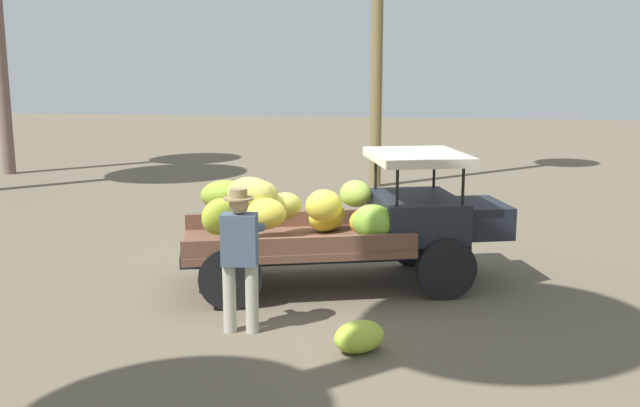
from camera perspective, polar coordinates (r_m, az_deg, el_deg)
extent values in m
plane|color=#685C49|center=(10.49, -0.69, -6.10)|extent=(60.00, 60.00, 0.00)
cube|color=#1D222B|center=(10.22, 0.56, -3.92)|extent=(3.96, 1.57, 0.16)
cylinder|color=black|center=(11.29, 7.23, -2.82)|extent=(0.81, 0.36, 0.80)
cylinder|color=black|center=(9.81, 9.71, -5.04)|extent=(0.81, 0.36, 0.80)
cylinder|color=black|center=(10.90, -7.13, -3.33)|extent=(0.81, 0.36, 0.80)
cylinder|color=black|center=(9.36, -6.93, -5.75)|extent=(0.81, 0.36, 0.80)
cube|color=brown|center=(10.12, -1.96, -3.03)|extent=(3.37, 2.51, 0.10)
cube|color=brown|center=(10.86, -2.43, -1.19)|extent=(2.90, 0.94, 0.22)
cube|color=brown|center=(9.31, -1.43, -3.27)|extent=(2.90, 0.94, 0.22)
cube|color=#1D222B|center=(10.36, 7.41, -0.94)|extent=(1.49, 1.77, 0.55)
cube|color=#1D222B|center=(10.65, 12.07, -1.07)|extent=(0.98, 1.22, 0.44)
cylinder|color=black|center=(11.00, 8.79, 2.63)|extent=(0.04, 0.04, 0.55)
cylinder|color=black|center=(9.79, 10.98, 1.52)|extent=(0.04, 0.04, 0.55)
cylinder|color=black|center=(10.78, 4.31, 2.56)|extent=(0.04, 0.04, 0.55)
cylinder|color=black|center=(9.54, 5.98, 1.41)|extent=(0.04, 0.04, 0.55)
cube|color=beige|center=(10.23, 7.52, 3.59)|extent=(1.61, 1.81, 0.12)
ellipsoid|color=#AFC733|center=(9.41, -7.79, -1.01)|extent=(0.64, 0.63, 0.55)
ellipsoid|color=tan|center=(9.96, -4.77, 0.54)|extent=(0.76, 0.77, 0.52)
ellipsoid|color=gold|center=(9.88, 3.68, -1.37)|extent=(0.71, 0.72, 0.49)
ellipsoid|color=#C2BD4C|center=(10.28, -2.79, -0.19)|extent=(0.68, 0.70, 0.41)
ellipsoid|color=yellow|center=(9.84, 0.29, -0.17)|extent=(0.57, 0.52, 0.45)
ellipsoid|color=gold|center=(9.61, -4.13, -0.76)|extent=(0.79, 0.78, 0.53)
ellipsoid|color=#C3BA50|center=(9.88, -5.40, 0.74)|extent=(0.77, 0.68, 0.51)
ellipsoid|color=yellow|center=(10.51, 0.56, -1.02)|extent=(0.76, 0.81, 0.51)
ellipsoid|color=#89AF41|center=(10.58, 2.77, 0.77)|extent=(0.65, 0.65, 0.50)
ellipsoid|color=#80B537|center=(9.69, 4.15, -1.49)|extent=(0.69, 0.65, 0.56)
ellipsoid|color=#8AAB32|center=(10.53, -7.36, 0.67)|extent=(0.82, 0.74, 0.51)
cylinder|color=#B0AD9B|center=(8.60, -6.99, -7.27)|extent=(0.15, 0.15, 0.81)
cylinder|color=#B0AD9B|center=(8.56, -5.27, -7.33)|extent=(0.15, 0.15, 0.81)
cube|color=#485B71|center=(8.39, -6.23, -2.77)|extent=(0.42, 0.27, 0.59)
cylinder|color=#485B71|center=(8.48, -6.80, -2.01)|extent=(0.35, 0.36, 0.10)
cylinder|color=#485B71|center=(8.44, -5.46, -2.04)|extent=(0.30, 0.39, 0.10)
sphere|color=tan|center=(8.30, -6.29, -0.06)|extent=(0.22, 0.22, 0.22)
cylinder|color=#9A8055|center=(8.29, -6.30, 0.39)|extent=(0.34, 0.34, 0.02)
cylinder|color=#9A8055|center=(8.27, -6.31, 0.80)|extent=(0.20, 0.20, 0.10)
ellipsoid|color=#A7C639|center=(8.07, 3.03, -10.21)|extent=(0.73, 0.72, 0.34)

